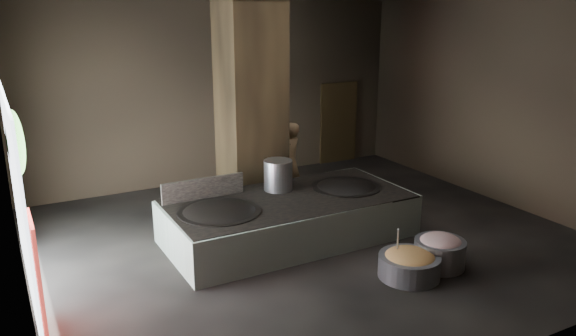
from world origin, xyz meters
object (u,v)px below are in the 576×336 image
wok_right (346,190)px  stock_pot (278,175)px  hearth_platform (289,218)px  veg_basin (409,266)px  cook (290,162)px  wok_left (219,216)px  meat_basin (439,253)px

wok_right → stock_pot: (-1.30, 0.50, 0.38)m
hearth_platform → veg_basin: bearing=-68.0°
cook → veg_basin: cook is taller
wok_left → wok_right: size_ratio=1.07×
hearth_platform → wok_right: wok_right is taller
wok_right → cook: bearing=97.6°
meat_basin → stock_pot: bearing=120.1°
cook → veg_basin: 4.43m
meat_basin → cook: bearing=98.2°
hearth_platform → cook: size_ratio=2.56×
hearth_platform → cook: (1.09, 1.98, 0.51)m
wok_right → veg_basin: size_ratio=1.34×
veg_basin → meat_basin: 0.72m
cook → veg_basin: bearing=56.7°
stock_pot → cook: 1.78m
hearth_platform → meat_basin: hearth_platform is taller
hearth_platform → stock_pot: size_ratio=7.67×
wok_left → wok_right: bearing=2.0°
wok_right → meat_basin: 2.46m
stock_pot → veg_basin: size_ratio=0.59×
wok_left → wok_right: 2.80m
cook → veg_basin: (-0.09, -4.36, -0.73)m
wok_right → stock_pot: size_ratio=2.25×
stock_pot → wok_right: bearing=-21.0°
wok_left → stock_pot: bearing=21.8°
stock_pot → meat_basin: size_ratio=0.70×
hearth_platform → meat_basin: bearing=-54.3°
veg_basin → wok_right: bearing=81.8°
wok_left → meat_basin: bearing=-35.7°
veg_basin → meat_basin: bearing=4.5°
wok_right → veg_basin: bearing=-98.2°
wok_left → stock_pot: stock_pot is taller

